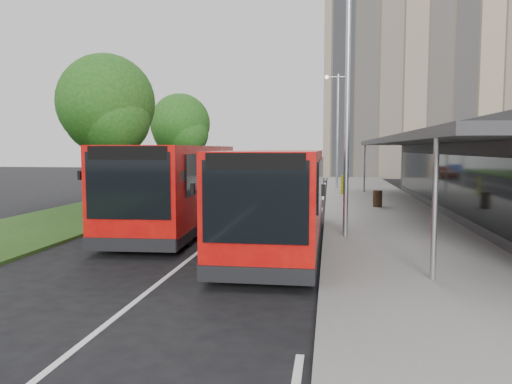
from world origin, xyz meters
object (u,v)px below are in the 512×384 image
at_px(bus_second, 179,186).
at_px(bollard, 342,185).
at_px(lamp_post_far, 336,123).
at_px(litter_bin, 377,199).
at_px(lamp_post_near, 345,92).
at_px(car_near, 315,171).
at_px(tree_mid, 107,110).
at_px(car_far, 292,169).
at_px(bus_main, 280,197).
at_px(tree_far, 180,128).

height_order(bus_second, bollard, bus_second).
distance_m(lamp_post_far, litter_bin, 12.32).
height_order(lamp_post_near, lamp_post_far, same).
distance_m(litter_bin, car_near, 27.13).
distance_m(lamp_post_near, litter_bin, 9.71).
height_order(tree_mid, car_far, tree_mid).
distance_m(bus_main, car_far, 43.56).
height_order(tree_far, lamp_post_far, lamp_post_far).
relative_size(bus_main, bollard, 8.91).
bearing_deg(lamp_post_far, tree_far, -175.13).
height_order(lamp_post_near, bollard, lamp_post_near).
xyz_separation_m(tree_far, lamp_post_far, (11.13, 0.95, 0.27)).
bearing_deg(car_far, lamp_post_near, -83.99).
bearing_deg(bollard, car_far, 100.62).
xyz_separation_m(litter_bin, car_near, (-3.75, 26.87, 0.13)).
bearing_deg(lamp_post_far, bus_main, -95.21).
bearing_deg(tree_far, litter_bin, -38.90).
bearing_deg(bus_second, bus_main, -38.15).
relative_size(tree_mid, bollard, 6.51).
distance_m(lamp_post_near, car_near, 35.71).
bearing_deg(tree_mid, tree_far, 90.00).
bearing_deg(bollard, bus_main, -98.00).
distance_m(tree_far, lamp_post_near, 22.07).
distance_m(bollard, car_far, 27.76).
bearing_deg(car_far, bollard, -79.77).
distance_m(litter_bin, car_far, 34.51).
bearing_deg(lamp_post_near, bus_second, 162.98).
bearing_deg(car_far, tree_mid, -100.60).
bearing_deg(bus_main, lamp_post_far, 84.64).
xyz_separation_m(tree_mid, bus_second, (5.19, -5.23, -3.27)).
bearing_deg(lamp_post_near, car_near, 93.04).
relative_size(tree_mid, lamp_post_far, 0.93).
distance_m(lamp_post_far, bus_main, 21.36).
relative_size(bollard, car_far, 0.32).
bearing_deg(bus_main, car_far, 93.59).
xyz_separation_m(bus_main, litter_bin, (3.79, 9.59, -0.94)).
bearing_deg(bollard, tree_far, 161.23).
xyz_separation_m(lamp_post_far, car_near, (-1.88, 15.43, -4.04)).
bearing_deg(car_far, litter_bin, -79.32).
bearing_deg(litter_bin, bollard, 102.95).
height_order(lamp_post_near, car_far, lamp_post_near).
distance_m(lamp_post_near, bollard, 15.67).
bearing_deg(lamp_post_near, tree_mid, 147.64).
height_order(lamp_post_far, car_near, lamp_post_far).
bearing_deg(bollard, litter_bin, -77.05).
bearing_deg(bollard, lamp_post_near, -91.34).
relative_size(tree_far, car_near, 1.74).
height_order(tree_mid, lamp_post_near, lamp_post_near).
bearing_deg(litter_bin, tree_mid, -173.37).
height_order(bollard, car_near, car_near).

